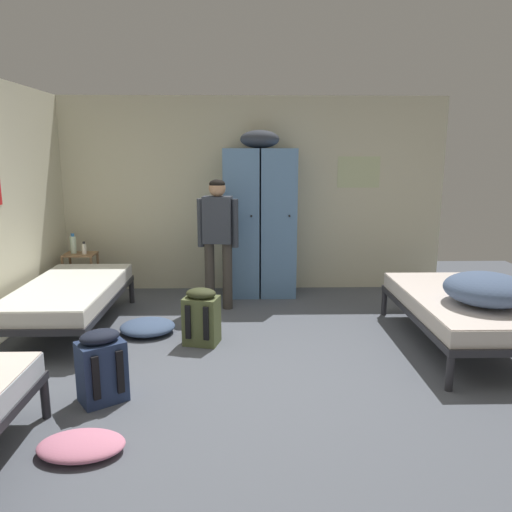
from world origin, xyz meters
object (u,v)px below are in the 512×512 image
(bed_left_rear, at_px, (69,294))
(person_traveler, at_px, (218,232))
(bed_right, at_px, (457,307))
(water_bottle, at_px, (73,244))
(backpack_olive, at_px, (202,317))
(bedding_heap, at_px, (487,289))
(clothes_pile_denim, at_px, (148,327))
(lotion_bottle, at_px, (84,249))
(locker_bank, at_px, (260,220))
(clothes_pile_pink, at_px, (81,446))
(backpack_navy, at_px, (101,367))
(shelf_unit, at_px, (81,271))

(bed_left_rear, bearing_deg, person_traveler, 24.58)
(bed_right, bearing_deg, water_bottle, 157.71)
(bed_right, relative_size, water_bottle, 7.62)
(water_bottle, distance_m, backpack_olive, 2.38)
(bedding_heap, height_order, person_traveler, person_traveler)
(bed_right, xyz_separation_m, clothes_pile_denim, (-2.98, 0.39, -0.31))
(lotion_bottle, height_order, clothes_pile_denim, lotion_bottle)
(locker_bank, bearing_deg, clothes_pile_pink, -108.93)
(backpack_olive, bearing_deg, bedding_heap, -8.49)
(backpack_olive, xyz_separation_m, clothes_pile_denim, (-0.58, 0.28, -0.19))
(backpack_navy, bearing_deg, clothes_pile_pink, -85.46)
(lotion_bottle, height_order, clothes_pile_pink, lotion_bottle)
(bed_right, relative_size, backpack_olive, 3.45)
(backpack_navy, bearing_deg, shelf_unit, 110.35)
(water_bottle, relative_size, clothes_pile_denim, 0.45)
(person_traveler, height_order, backpack_olive, person_traveler)
(water_bottle, distance_m, clothes_pile_denim, 1.84)
(bedding_heap, bearing_deg, lotion_bottle, 155.14)
(locker_bank, bearing_deg, bedding_heap, -46.98)
(water_bottle, xyz_separation_m, backpack_navy, (1.07, -2.70, -0.42))
(lotion_bottle, bearing_deg, bed_left_rear, -80.79)
(bed_left_rear, distance_m, lotion_bottle, 1.15)
(water_bottle, distance_m, backpack_navy, 2.94)
(backpack_olive, height_order, backpack_navy, same)
(clothes_pile_pink, relative_size, clothes_pile_denim, 0.97)
(person_traveler, bearing_deg, clothes_pile_pink, -103.60)
(bedding_heap, xyz_separation_m, clothes_pile_denim, (-3.12, 0.66, -0.56))
(person_traveler, xyz_separation_m, backpack_navy, (-0.75, -2.21, -0.65))
(water_bottle, height_order, backpack_olive, water_bottle)
(bed_right, height_order, backpack_olive, backpack_olive)
(bed_right, bearing_deg, clothes_pile_denim, 172.64)
(person_traveler, bearing_deg, water_bottle, 165.09)
(shelf_unit, bearing_deg, water_bottle, 165.96)
(water_bottle, xyz_separation_m, clothes_pile_pink, (1.13, -3.37, -0.63))
(water_bottle, bearing_deg, locker_bank, 2.76)
(clothes_pile_pink, xyz_separation_m, clothes_pile_denim, (0.01, 2.07, 0.02))
(bed_right, relative_size, backpack_navy, 3.45)
(backpack_olive, bearing_deg, clothes_pile_denim, 154.27)
(clothes_pile_pink, bearing_deg, bedding_heap, 24.20)
(shelf_unit, xyz_separation_m, bed_left_rear, (0.25, -1.15, 0.04))
(locker_bank, height_order, shelf_unit, locker_bank)
(person_traveler, distance_m, clothes_pile_denim, 1.36)
(lotion_bottle, bearing_deg, backpack_navy, -70.70)
(water_bottle, height_order, backpack_navy, water_bottle)
(bed_left_rear, bearing_deg, shelf_unit, 102.26)
(shelf_unit, distance_m, backpack_navy, 2.86)
(locker_bank, height_order, bedding_heap, locker_bank)
(bed_left_rear, distance_m, clothes_pile_denim, 0.88)
(clothes_pile_denim, bearing_deg, bedding_heap, -11.92)
(bedding_heap, xyz_separation_m, clothes_pile_pink, (-3.13, -1.41, -0.58))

